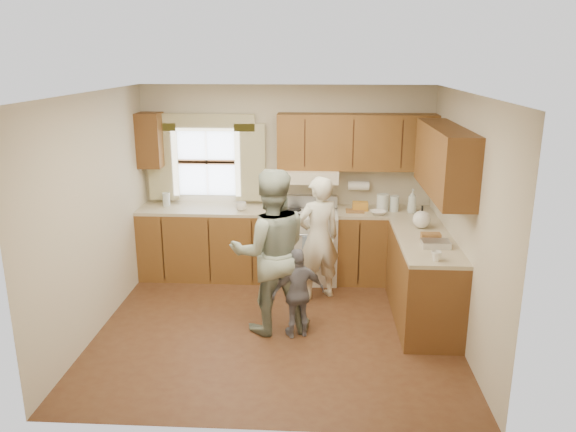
# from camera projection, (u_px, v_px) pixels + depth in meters

# --- Properties ---
(room) EXTENTS (3.80, 3.80, 3.80)m
(room) POSITION_uv_depth(u_px,v_px,m) (276.00, 217.00, 5.77)
(room) COLOR #482616
(room) RESTS_ON ground
(kitchen_fixtures) EXTENTS (3.80, 2.25, 2.15)m
(kitchen_fixtures) POSITION_uv_depth(u_px,v_px,m) (333.00, 226.00, 6.88)
(kitchen_fixtures) COLOR #4E2F10
(kitchen_fixtures) RESTS_ON ground
(stove) EXTENTS (0.76, 0.67, 1.07)m
(stove) POSITION_uv_depth(u_px,v_px,m) (308.00, 245.00, 7.34)
(stove) COLOR silver
(stove) RESTS_ON ground
(woman_left) EXTENTS (0.65, 0.56, 1.51)m
(woman_left) POSITION_uv_depth(u_px,v_px,m) (318.00, 238.00, 6.69)
(woman_left) COLOR #ECE7CF
(woman_left) RESTS_ON ground
(woman_right) EXTENTS (0.98, 0.84, 1.76)m
(woman_right) POSITION_uv_depth(u_px,v_px,m) (271.00, 252.00, 5.85)
(woman_right) COLOR #2D493A
(woman_right) RESTS_ON ground
(child) EXTENTS (0.61, 0.43, 0.97)m
(child) POSITION_uv_depth(u_px,v_px,m) (298.00, 293.00, 5.81)
(child) COLOR slate
(child) RESTS_ON ground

